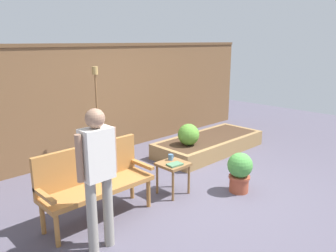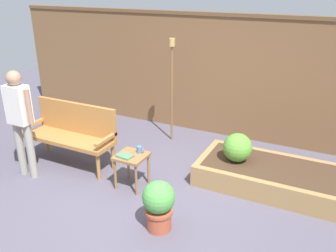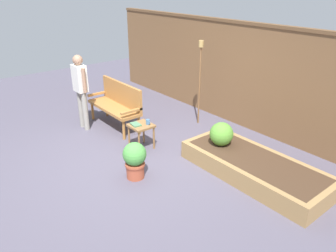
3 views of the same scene
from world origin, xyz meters
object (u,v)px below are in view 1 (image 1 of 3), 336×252
Objects in this scene: person_by_bench at (98,168)px; potted_boxwood at (240,170)px; book_on_table at (175,164)px; side_table at (173,168)px; cup_on_table at (171,157)px; garden_bench at (94,177)px; shrub_near_bench at (189,135)px; tiki_torch at (96,100)px.

potted_boxwood is at bearing -5.74° from person_by_bench.
book_on_table is 0.14× the size of person_by_bench.
side_table is 0.18m from cup_on_table.
garden_bench is 13.26× the size of cup_on_table.
cup_on_table is at bearing -4.94° from garden_bench.
side_table is at bearing 67.04° from book_on_table.
garden_bench reaches higher than side_table.
shrub_near_bench reaches higher than side_table.
book_on_table is 1.56m from shrub_near_bench.
side_table is 4.42× the size of cup_on_table.
shrub_near_bench is at bearing 31.15° from cup_on_table.
potted_boxwood is (0.69, -0.76, -0.19)m from cup_on_table.
potted_boxwood is (1.94, -0.87, -0.21)m from garden_bench.
garden_bench is at bearing -166.18° from shrub_near_bench.
garden_bench is at bearing 169.49° from side_table.
potted_boxwood is at bearing -47.60° from cup_on_table.
tiki_torch reaches higher than shrub_near_bench.
tiki_torch reaches higher than person_by_bench.
book_on_table reaches higher than side_table.
person_by_bench is (-2.74, -1.23, 0.43)m from shrub_near_bench.
cup_on_table is at bearing -148.85° from shrub_near_bench.
potted_boxwood is 2.36m from person_by_bench.
potted_boxwood is 0.34× the size of tiki_torch.
cup_on_table is 1.36m from shrub_near_bench.
side_table is 2.27× the size of book_on_table.
person_by_bench is (-1.47, -0.33, 0.44)m from book_on_table.
garden_bench is at bearing 62.64° from person_by_bench.
book_on_table is 0.99m from potted_boxwood.
book_on_table is 0.52× the size of shrub_near_bench.
person_by_bench is (-2.27, 0.23, 0.60)m from potted_boxwood.
side_table is at bearing -146.41° from shrub_near_bench.
person_by_bench is at bearing -161.50° from cup_on_table.
tiki_torch reaches higher than potted_boxwood.
book_on_table is at bearing -14.91° from garden_bench.
cup_on_table is at bearing 67.12° from book_on_table.
person_by_bench is (-0.33, -0.64, 0.39)m from garden_bench.
side_table is 0.27× the size of tiki_torch.
tiki_torch is at bearing 112.57° from potted_boxwood.
book_on_table is at bearing -119.86° from cup_on_table.
garden_bench is 0.92× the size of person_by_bench.
cup_on_table is 1.72m from person_by_bench.
side_table is (1.19, -0.22, -0.15)m from garden_bench.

